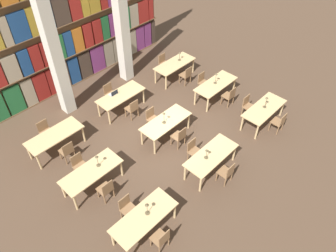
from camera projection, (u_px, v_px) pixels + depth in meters
The scene contains 39 objects.
ground_plane at pixel (164, 136), 12.32m from camera, with size 40.00×40.00×0.00m, color #4C3828.
bookshelf_bank at pixel (69, 25), 13.11m from camera, with size 9.44×0.35×5.50m.
pillar_left at pixel (51, 44), 11.37m from camera, with size 0.45×0.45×6.00m.
pillar_center at pixel (121, 15), 13.00m from camera, with size 0.45×0.45×6.00m.
reading_table_0 at pixel (144, 218), 9.07m from camera, with size 1.97×0.81×0.76m.
chair_0 at pixel (161, 239), 8.85m from camera, with size 0.42×0.40×0.88m.
chair_1 at pixel (127, 208), 9.54m from camera, with size 0.42×0.40×0.88m.
desk_lamp_0 at pixel (147, 207), 8.88m from camera, with size 0.14×0.14×0.46m.
reading_table_1 at pixel (211, 156), 10.71m from camera, with size 1.97×0.81×0.76m.
chair_2 at pixel (227, 172), 10.48m from camera, with size 0.42×0.40×0.88m.
chair_3 at pixel (194, 150), 11.17m from camera, with size 0.42×0.40×0.88m.
desk_lamp_1 at pixel (207, 152), 10.37m from camera, with size 0.14×0.14×0.40m.
reading_table_2 at pixel (264, 110), 12.40m from camera, with size 1.97×0.81×0.76m.
chair_4 at pixel (279, 122), 12.19m from camera, with size 0.42×0.40×0.88m.
chair_5 at pixel (248, 105), 12.88m from camera, with size 0.42×0.40×0.88m.
desk_lamp_2 at pixel (266, 100), 12.15m from camera, with size 0.14×0.14×0.49m.
reading_table_3 at pixel (92, 173), 10.22m from camera, with size 1.97×0.81×0.76m.
chair_6 at pixel (106, 189), 10.01m from camera, with size 0.42×0.40×0.88m.
chair_7 at pixel (80, 165), 10.70m from camera, with size 0.42×0.40×0.88m.
desk_lamp_3 at pixel (97, 159), 10.11m from camera, with size 0.14×0.14×0.47m.
reading_table_4 at pixel (166, 123), 11.87m from camera, with size 1.97×0.81×0.76m.
chair_8 at pixel (179, 136), 11.65m from camera, with size 0.42×0.40×0.88m.
chair_9 at pixel (152, 118), 12.34m from camera, with size 0.42×0.40×0.88m.
desk_lamp_4 at pixel (164, 116), 11.52m from camera, with size 0.14×0.14×0.49m.
reading_table_5 at pixel (216, 85), 13.51m from camera, with size 1.97×0.81×0.76m.
chair_10 at pixel (229, 96), 13.32m from camera, with size 0.42×0.40×0.88m.
chair_11 at pixel (203, 82), 14.02m from camera, with size 0.42×0.40×0.88m.
desk_lamp_5 at pixel (216, 76), 13.24m from camera, with size 0.14×0.14×0.50m.
reading_table_6 at pixel (55, 137), 11.37m from camera, with size 1.97×0.81×0.76m.
chair_12 at pixel (67, 151), 11.15m from camera, with size 0.42×0.40×0.88m.
chair_13 at pixel (45, 131), 11.84m from camera, with size 0.42×0.40×0.88m.
reading_table_7 at pixel (121, 96), 12.98m from camera, with size 1.97×0.81×0.76m.
chair_14 at pixel (132, 108), 12.76m from camera, with size 0.42×0.40×0.88m.
chair_15 at pixel (110, 93), 13.45m from camera, with size 0.42×0.40×0.88m.
laptop at pixel (114, 94), 12.91m from camera, with size 0.32×0.22×0.21m.
reading_table_8 at pixel (175, 65), 14.60m from camera, with size 1.97×0.81×0.76m.
chair_16 at pixel (186, 75), 14.39m from camera, with size 0.42×0.40×0.88m.
chair_17 at pixel (164, 63), 15.08m from camera, with size 0.42×0.40×0.88m.
desk_lamp_6 at pixel (180, 55), 14.54m from camera, with size 0.14×0.14×0.42m.
Camera 1 is at (-6.12, -6.09, 8.80)m, focal length 35.00 mm.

